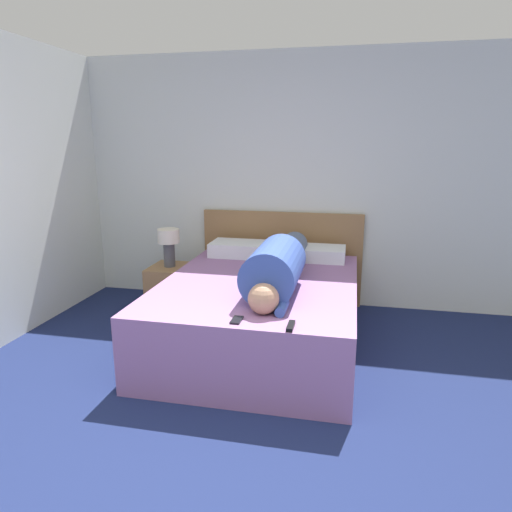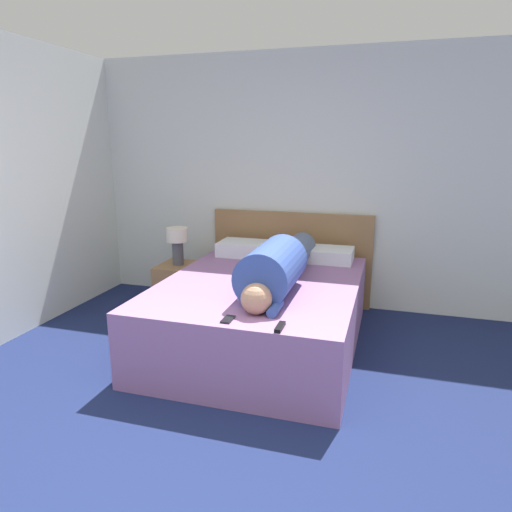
{
  "view_description": "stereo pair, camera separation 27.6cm",
  "coord_description": "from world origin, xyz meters",
  "px_view_note": "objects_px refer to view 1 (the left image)",
  "views": [
    {
      "loc": [
        0.52,
        -1.49,
        1.7
      ],
      "look_at": [
        -0.22,
        1.94,
        0.83
      ],
      "focal_mm": 32.0,
      "sensor_mm": 36.0,
      "label": 1
    },
    {
      "loc": [
        0.79,
        -1.42,
        1.7
      ],
      "look_at": [
        -0.22,
        1.94,
        0.83
      ],
      "focal_mm": 32.0,
      "sensor_mm": 36.0,
      "label": 2
    }
  ],
  "objects_px": {
    "nightstand": "(171,289)",
    "table_lamp": "(169,242)",
    "pillow_near_headboard": "(240,249)",
    "tv_remote": "(291,326)",
    "bed": "(260,313)",
    "pillow_second": "(317,253)",
    "cell_phone": "(237,320)",
    "person_lying": "(279,265)"
  },
  "relations": [
    {
      "from": "bed",
      "to": "pillow_second",
      "type": "bearing_deg",
      "value": 63.59
    },
    {
      "from": "nightstand",
      "to": "table_lamp",
      "type": "distance_m",
      "value": 0.5
    },
    {
      "from": "nightstand",
      "to": "table_lamp",
      "type": "bearing_deg",
      "value": -90.0
    },
    {
      "from": "pillow_near_headboard",
      "to": "bed",
      "type": "bearing_deg",
      "value": -65.31
    },
    {
      "from": "pillow_near_headboard",
      "to": "tv_remote",
      "type": "height_order",
      "value": "pillow_near_headboard"
    },
    {
      "from": "tv_remote",
      "to": "cell_phone",
      "type": "distance_m",
      "value": 0.36
    },
    {
      "from": "nightstand",
      "to": "pillow_near_headboard",
      "type": "bearing_deg",
      "value": 20.2
    },
    {
      "from": "pillow_near_headboard",
      "to": "cell_phone",
      "type": "distance_m",
      "value": 1.77
    },
    {
      "from": "pillow_second",
      "to": "cell_phone",
      "type": "distance_m",
      "value": 1.76
    },
    {
      "from": "person_lying",
      "to": "pillow_second",
      "type": "distance_m",
      "value": 0.95
    },
    {
      "from": "table_lamp",
      "to": "cell_phone",
      "type": "height_order",
      "value": "table_lamp"
    },
    {
      "from": "pillow_near_headboard",
      "to": "pillow_second",
      "type": "relative_size",
      "value": 1.05
    },
    {
      "from": "bed",
      "to": "pillow_second",
      "type": "xyz_separation_m",
      "value": [
        0.4,
        0.81,
        0.35
      ]
    },
    {
      "from": "person_lying",
      "to": "tv_remote",
      "type": "bearing_deg",
      "value": -75.79
    },
    {
      "from": "pillow_near_headboard",
      "to": "cell_phone",
      "type": "xyz_separation_m",
      "value": [
        0.41,
        -1.72,
        -0.06
      ]
    },
    {
      "from": "tv_remote",
      "to": "pillow_near_headboard",
      "type": "bearing_deg",
      "value": 113.54
    },
    {
      "from": "bed",
      "to": "table_lamp",
      "type": "xyz_separation_m",
      "value": [
        -1.04,
        0.57,
        0.45
      ]
    },
    {
      "from": "bed",
      "to": "pillow_second",
      "type": "distance_m",
      "value": 0.97
    },
    {
      "from": "bed",
      "to": "tv_remote",
      "type": "bearing_deg",
      "value": -67.47
    },
    {
      "from": "nightstand",
      "to": "pillow_near_headboard",
      "type": "xyz_separation_m",
      "value": [
        0.67,
        0.25,
        0.4
      ]
    },
    {
      "from": "person_lying",
      "to": "pillow_near_headboard",
      "type": "xyz_separation_m",
      "value": [
        -0.55,
        0.91,
        -0.1
      ]
    },
    {
      "from": "table_lamp",
      "to": "pillow_near_headboard",
      "type": "xyz_separation_m",
      "value": [
        0.67,
        0.25,
        -0.09
      ]
    },
    {
      "from": "pillow_near_headboard",
      "to": "cell_phone",
      "type": "height_order",
      "value": "pillow_near_headboard"
    },
    {
      "from": "pillow_near_headboard",
      "to": "tv_remote",
      "type": "distance_m",
      "value": 1.92
    },
    {
      "from": "nightstand",
      "to": "tv_remote",
      "type": "xyz_separation_m",
      "value": [
        1.44,
        -1.51,
        0.34
      ]
    },
    {
      "from": "cell_phone",
      "to": "tv_remote",
      "type": "bearing_deg",
      "value": -6.41
    },
    {
      "from": "bed",
      "to": "table_lamp",
      "type": "relative_size",
      "value": 5.4
    },
    {
      "from": "table_lamp",
      "to": "pillow_second",
      "type": "relative_size",
      "value": 0.69
    },
    {
      "from": "pillow_second",
      "to": "bed",
      "type": "bearing_deg",
      "value": -116.41
    },
    {
      "from": "nightstand",
      "to": "cell_phone",
      "type": "bearing_deg",
      "value": -53.77
    },
    {
      "from": "nightstand",
      "to": "person_lying",
      "type": "height_order",
      "value": "person_lying"
    },
    {
      "from": "bed",
      "to": "nightstand",
      "type": "height_order",
      "value": "bed"
    },
    {
      "from": "table_lamp",
      "to": "pillow_second",
      "type": "xyz_separation_m",
      "value": [
        1.45,
        0.25,
        -0.1
      ]
    },
    {
      "from": "bed",
      "to": "nightstand",
      "type": "xyz_separation_m",
      "value": [
        -1.04,
        0.57,
        -0.04
      ]
    },
    {
      "from": "tv_remote",
      "to": "table_lamp",
      "type": "bearing_deg",
      "value": 133.55
    },
    {
      "from": "person_lying",
      "to": "pillow_near_headboard",
      "type": "bearing_deg",
      "value": 121.15
    },
    {
      "from": "bed",
      "to": "cell_phone",
      "type": "height_order",
      "value": "cell_phone"
    },
    {
      "from": "bed",
      "to": "tv_remote",
      "type": "relative_size",
      "value": 13.75
    },
    {
      "from": "table_lamp",
      "to": "tv_remote",
      "type": "distance_m",
      "value": 2.09
    },
    {
      "from": "bed",
      "to": "cell_phone",
      "type": "bearing_deg",
      "value": -87.91
    },
    {
      "from": "table_lamp",
      "to": "bed",
      "type": "bearing_deg",
      "value": -28.49
    },
    {
      "from": "person_lying",
      "to": "pillow_second",
      "type": "bearing_deg",
      "value": 76.09
    }
  ]
}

